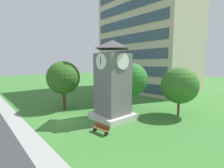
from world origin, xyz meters
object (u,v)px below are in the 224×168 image
(clock_tower, at_px, (113,85))
(tree_by_building, at_px, (131,80))
(tree_near_tower, at_px, (63,78))
(park_bench, at_px, (101,128))
(tree_streetside, at_px, (180,85))

(clock_tower, height_order, tree_by_building, clock_tower)
(clock_tower, xyz_separation_m, tree_near_tower, (-7.29, -2.47, 0.48))
(tree_near_tower, bearing_deg, park_bench, -5.89)
(clock_tower, relative_size, tree_near_tower, 1.33)
(clock_tower, distance_m, tree_by_building, 4.05)
(tree_near_tower, bearing_deg, tree_by_building, 44.70)
(tree_by_building, bearing_deg, tree_streetside, 27.09)
(tree_streetside, bearing_deg, tree_near_tower, -142.19)
(clock_tower, relative_size, tree_by_building, 1.39)
(clock_tower, bearing_deg, tree_near_tower, -161.32)
(tree_streetside, relative_size, tree_by_building, 0.93)
(park_bench, relative_size, tree_streetside, 0.32)
(tree_streetside, xyz_separation_m, tree_by_building, (-5.24, -2.68, 0.46))
(park_bench, xyz_separation_m, tree_near_tower, (-9.65, 1.00, 3.89))
(tree_by_building, xyz_separation_m, tree_near_tower, (-6.49, -6.42, 0.21))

